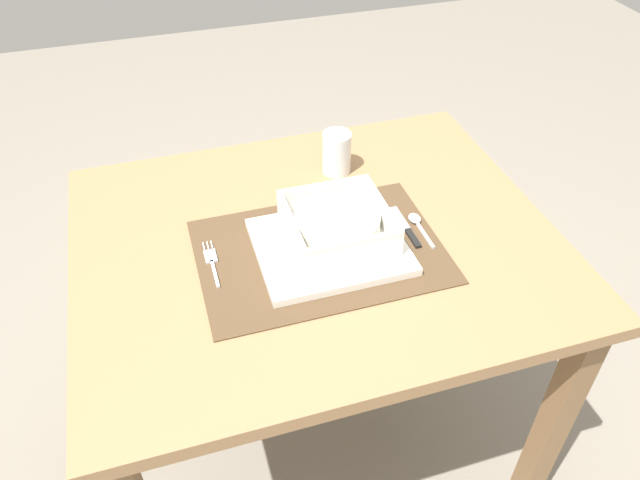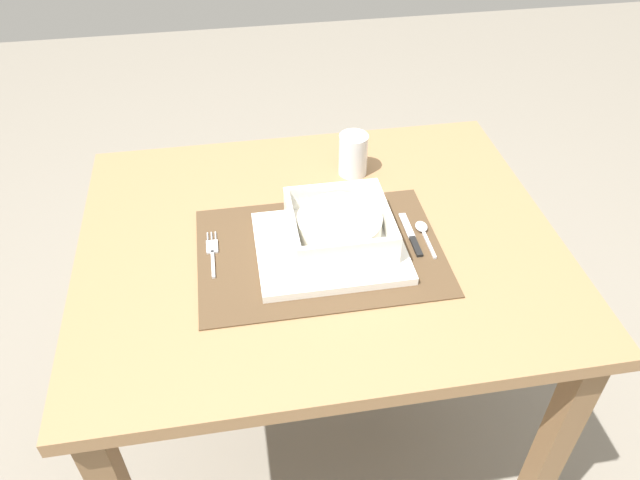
{
  "view_description": "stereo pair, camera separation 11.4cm",
  "coord_description": "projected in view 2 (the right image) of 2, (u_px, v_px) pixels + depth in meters",
  "views": [
    {
      "loc": [
        -0.26,
        -0.87,
        1.53
      ],
      "look_at": [
        -0.01,
        -0.04,
        0.78
      ],
      "focal_mm": 34.33,
      "sensor_mm": 36.0,
      "label": 1
    },
    {
      "loc": [
        -0.15,
        -0.9,
        1.53
      ],
      "look_at": [
        -0.01,
        -0.04,
        0.78
      ],
      "focal_mm": 34.33,
      "sensor_mm": 36.0,
      "label": 2
    }
  ],
  "objects": [
    {
      "name": "spoon",
      "position": [
        423.0,
        230.0,
        1.2
      ],
      "size": [
        0.02,
        0.11,
        0.01
      ],
      "rotation": [
        0.0,
        0.0,
        -0.03
      ],
      "color": "silver",
      "rests_on": "placemat"
    },
    {
      "name": "fork",
      "position": [
        212.0,
        250.0,
        1.16
      ],
      "size": [
        0.02,
        0.13,
        0.0
      ],
      "rotation": [
        0.0,
        0.0,
        0.03
      ],
      "color": "silver",
      "rests_on": "placemat"
    },
    {
      "name": "drinking_glass",
      "position": [
        353.0,
        157.0,
        1.34
      ],
      "size": [
        0.06,
        0.06,
        0.09
      ],
      "color": "white",
      "rests_on": "dining_table"
    },
    {
      "name": "porridge_bowl",
      "position": [
        339.0,
        226.0,
        1.15
      ],
      "size": [
        0.19,
        0.19,
        0.06
      ],
      "color": "white",
      "rests_on": "serving_plate"
    },
    {
      "name": "butter_knife",
      "position": [
        412.0,
        237.0,
        1.19
      ],
      "size": [
        0.01,
        0.13,
        0.01
      ],
      "rotation": [
        0.0,
        0.0,
        0.01
      ],
      "color": "black",
      "rests_on": "placemat"
    },
    {
      "name": "ground_plane",
      "position": [
        320.0,
        444.0,
        1.69
      ],
      "size": [
        6.0,
        6.0,
        0.0
      ],
      "primitive_type": "plane",
      "color": "gray"
    },
    {
      "name": "dining_table",
      "position": [
        319.0,
        278.0,
        1.27
      ],
      "size": [
        0.93,
        0.76,
        0.75
      ],
      "color": "#936D47",
      "rests_on": "ground"
    },
    {
      "name": "serving_plate",
      "position": [
        330.0,
        247.0,
        1.16
      ],
      "size": [
        0.28,
        0.24,
        0.02
      ],
      "primitive_type": "cube",
      "color": "white",
      "rests_on": "placemat"
    },
    {
      "name": "placemat",
      "position": [
        320.0,
        251.0,
        1.16
      ],
      "size": [
        0.46,
        0.32,
        0.0
      ],
      "primitive_type": "cube",
      "color": "#4C3823",
      "rests_on": "dining_table"
    }
  ]
}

